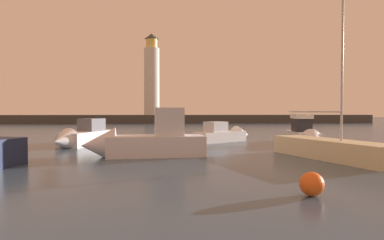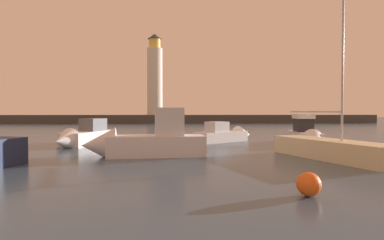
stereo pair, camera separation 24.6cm
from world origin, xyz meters
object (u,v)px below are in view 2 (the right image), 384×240
at_px(motorboat_2, 306,134).
at_px(lighthouse, 155,77).
at_px(motorboat_1, 228,135).
at_px(motorboat_3, 141,142).
at_px(mooring_buoy, 309,184).
at_px(sailboat_moored, 331,149).
at_px(motorboat_5, 83,136).

bearing_deg(motorboat_2, lighthouse, 107.65).
relative_size(motorboat_1, motorboat_3, 0.81).
bearing_deg(motorboat_3, lighthouse, 92.57).
height_order(motorboat_2, mooring_buoy, motorboat_2).
bearing_deg(mooring_buoy, sailboat_moored, 59.35).
bearing_deg(lighthouse, motorboat_5, -93.25).
height_order(lighthouse, motorboat_2, lighthouse).
distance_m(motorboat_2, motorboat_3, 14.42).
distance_m(lighthouse, mooring_buoy, 65.69).
bearing_deg(motorboat_5, motorboat_2, 0.13).
distance_m(lighthouse, motorboat_1, 47.45).
bearing_deg(sailboat_moored, motorboat_3, 170.40).
relative_size(motorboat_2, motorboat_5, 0.96).
relative_size(motorboat_2, sailboat_moored, 0.68).
relative_size(motorboat_1, sailboat_moored, 0.61).
bearing_deg(mooring_buoy, motorboat_1, 88.13).
bearing_deg(lighthouse, motorboat_2, -72.35).
distance_m(motorboat_5, sailboat_moored, 18.03).
xyz_separation_m(lighthouse, motorboat_2, (15.37, -48.30, -9.90)).
bearing_deg(sailboat_moored, lighthouse, 103.25).
distance_m(motorboat_2, sailboat_moored, 8.50).
bearing_deg(motorboat_3, motorboat_1, 53.48).
distance_m(motorboat_2, mooring_buoy, 17.31).
relative_size(lighthouse, motorboat_2, 2.74).
height_order(sailboat_moored, mooring_buoy, sailboat_moored).
bearing_deg(mooring_buoy, motorboat_5, 125.74).
height_order(motorboat_1, motorboat_3, motorboat_3).
bearing_deg(sailboat_moored, motorboat_1, 109.63).
bearing_deg(motorboat_1, sailboat_moored, -70.37).
xyz_separation_m(motorboat_1, motorboat_3, (-6.89, -9.30, 0.26)).
xyz_separation_m(lighthouse, mooring_buoy, (8.73, -64.28, -10.33)).
distance_m(motorboat_1, motorboat_5, 12.43).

